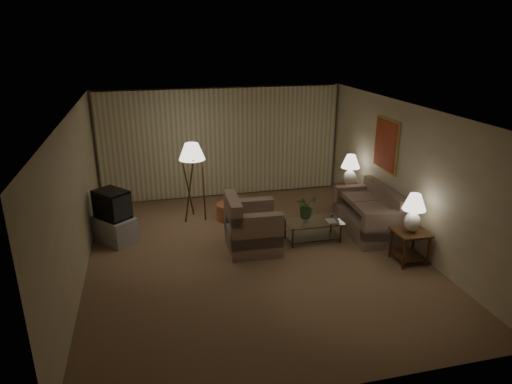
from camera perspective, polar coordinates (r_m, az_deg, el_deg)
The scene contains 16 objects.
ground at distance 8.62m, azimuth -0.19°, elevation -7.88°, with size 7.00×7.00×0.00m, color brown.
room_shell at distance 9.39m, azimuth -2.23°, elevation 5.86°, with size 6.04×7.02×2.72m.
sofa at distance 9.67m, azimuth 13.74°, elevation -2.83°, with size 1.81×1.06×0.76m.
armchair at distance 8.68m, azimuth -0.40°, elevation -4.56°, with size 1.09×1.04×0.85m.
side_table_near at distance 8.66m, azimuth 18.67°, elevation -5.79°, with size 0.57×0.57×0.60m.
side_table_far at distance 10.76m, azimuth 11.48°, elevation -0.17°, with size 0.54×0.46×0.60m.
table_lamp_near at distance 8.43m, azimuth 19.12°, elevation -2.08°, with size 0.41×0.41×0.71m.
table_lamp_far at distance 10.57m, azimuth 11.71°, elevation 3.01°, with size 0.42×0.42×0.73m.
coffee_table at distance 9.14m, azimuth 7.11°, elevation -4.42°, with size 1.13×0.62×0.41m.
tv_cabinet at distance 9.50m, azimuth -17.24°, elevation -4.44°, with size 0.96×1.00×0.50m, color #A6A6A8.
crt_tv at distance 9.30m, azimuth -17.57°, elevation -1.47°, with size 0.77×0.79×0.56m, color black.
floor_lamp at distance 9.97m, azimuth -7.86°, elevation 1.46°, with size 0.56×0.56×1.72m.
ottoman at distance 10.11m, azimuth -3.40°, elevation -2.47°, with size 0.54×0.54×0.36m, color #B26B3C.
vase at distance 9.01m, azimuth 6.28°, elevation -3.24°, with size 0.16×0.16×0.17m, color white.
flowers at distance 8.89m, azimuth 6.35°, elevation -1.36°, with size 0.42×0.36×0.46m, color #3C6A2F.
book at distance 9.09m, azimuth 8.85°, elevation -3.65°, with size 0.18×0.24×0.02m, color olive.
Camera 1 is at (-1.78, -7.43, 3.99)m, focal length 32.00 mm.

